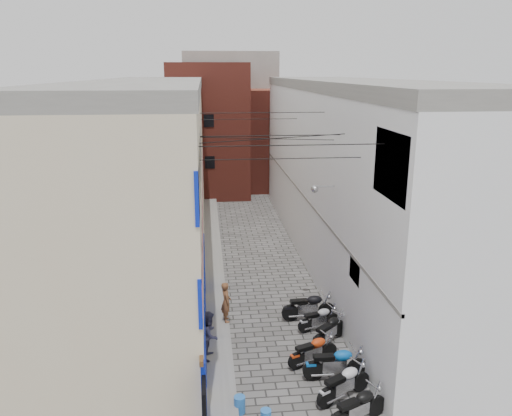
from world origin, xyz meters
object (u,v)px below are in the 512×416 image
object	(u,v)px
motorcycle_a	(358,406)
motorcycle_d	(313,349)
motorcycle_b	(344,382)
motorcycle_g	(309,305)
motorcycle_e	(330,329)
person_b	(209,334)
person_a	(226,302)
water_jug_far	(240,405)
motorcycle_f	(319,317)
motorcycle_c	(336,362)

from	to	relation	value
motorcycle_a	motorcycle_d	xyz separation A→B (m)	(-0.61, 2.99, -0.03)
motorcycle_b	motorcycle_g	distance (m)	4.93
motorcycle_g	motorcycle_e	bearing A→B (deg)	10.35
motorcycle_g	person_b	distance (m)	4.70
person_a	water_jug_far	world-z (taller)	person_a
motorcycle_e	person_a	size ratio (longest dim) A/B	1.24
motorcycle_d	water_jug_far	world-z (taller)	motorcycle_d
motorcycle_d	motorcycle_e	size ratio (longest dim) A/B	0.97
motorcycle_a	person_a	world-z (taller)	person_a
motorcycle_e	motorcycle_f	bearing A→B (deg)	147.36
motorcycle_a	water_jug_far	distance (m)	3.32
motorcycle_e	motorcycle_f	distance (m)	1.01
motorcycle_c	motorcycle_f	world-z (taller)	motorcycle_c
motorcycle_b	motorcycle_g	bearing A→B (deg)	151.87
motorcycle_c	motorcycle_g	distance (m)	3.91
motorcycle_b	motorcycle_d	xyz separation A→B (m)	(-0.52, 1.90, -0.04)
motorcycle_f	person_a	size ratio (longest dim) A/B	1.11
motorcycle_a	motorcycle_b	bearing A→B (deg)	161.01
motorcycle_c	motorcycle_d	world-z (taller)	motorcycle_c
motorcycle_a	motorcycle_g	world-z (taller)	motorcycle_g
motorcycle_a	person_a	size ratio (longest dim) A/B	1.26
motorcycle_g	water_jug_far	world-z (taller)	motorcycle_g
motorcycle_c	water_jug_far	xyz separation A→B (m)	(-3.12, -1.30, -0.35)
motorcycle_f	person_a	world-z (taller)	person_a
motorcycle_d	person_b	xyz separation A→B (m)	(-3.39, 0.39, 0.52)
motorcycle_e	motorcycle_g	distance (m)	1.83
motorcycle_e	motorcycle_f	xyz separation A→B (m)	(-0.15, 0.99, -0.06)
motorcycle_e	person_b	distance (m)	4.36
motorcycle_c	person_a	size ratio (longest dim) A/B	1.34
motorcycle_d	motorcycle_e	bearing A→B (deg)	123.00
motorcycle_b	motorcycle_c	world-z (taller)	motorcycle_c
motorcycle_d	motorcycle_e	world-z (taller)	motorcycle_e
motorcycle_b	person_b	distance (m)	4.55
motorcycle_e	motorcycle_f	world-z (taller)	motorcycle_e
motorcycle_c	person_a	distance (m)	4.95
motorcycle_g	motorcycle_f	bearing A→B (deg)	14.64
motorcycle_b	motorcycle_f	world-z (taller)	motorcycle_b
motorcycle_g	person_a	bearing A→B (deg)	-87.80
motorcycle_d	motorcycle_f	bearing A→B (deg)	140.21
motorcycle_d	motorcycle_f	xyz separation A→B (m)	(0.71, 2.22, -0.04)
motorcycle_b	water_jug_far	distance (m)	3.13
motorcycle_a	motorcycle_e	size ratio (longest dim) A/B	1.02
motorcycle_a	motorcycle_c	world-z (taller)	motorcycle_c
motorcycle_f	motorcycle_b	bearing A→B (deg)	-19.42
motorcycle_a	motorcycle_f	world-z (taller)	motorcycle_a
motorcycle_b	motorcycle_f	bearing A→B (deg)	148.69
motorcycle_d	person_a	xyz separation A→B (m)	(-2.74, 2.80, 0.49)
motorcycle_f	water_jug_far	distance (m)	5.51
motorcycle_a	motorcycle_c	size ratio (longest dim) A/B	0.94
motorcycle_a	motorcycle_g	size ratio (longest dim) A/B	0.93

